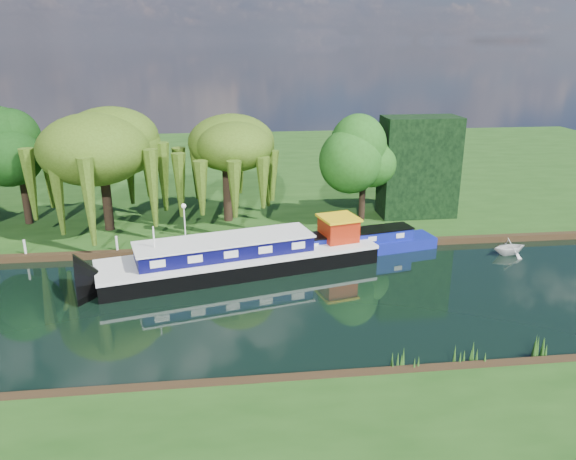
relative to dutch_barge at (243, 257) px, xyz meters
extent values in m
plane|color=black|center=(-4.44, -4.89, -0.93)|extent=(120.00, 120.00, 0.00)
cube|color=#193C10|center=(-4.44, 29.11, -0.71)|extent=(120.00, 52.00, 0.45)
cube|color=black|center=(-0.15, -0.04, -0.49)|extent=(18.13, 8.06, 1.18)
cube|color=silver|center=(-0.15, -0.04, 0.20)|extent=(18.24, 8.16, 0.22)
cube|color=#09093C|center=(-1.10, -0.27, 0.78)|extent=(11.33, 5.38, 0.93)
cube|color=silver|center=(-1.10, -0.27, 1.31)|extent=(11.57, 5.62, 0.12)
cube|color=maroon|center=(6.53, 1.61, 1.06)|extent=(2.62, 2.62, 1.48)
cube|color=yellow|center=(6.53, 1.61, 1.87)|extent=(2.92, 2.92, 0.16)
cylinder|color=silver|center=(-5.30, -1.31, 1.50)|extent=(0.10, 0.10, 2.36)
cube|color=navy|center=(7.70, 2.08, -0.59)|extent=(12.38, 4.54, 0.92)
cube|color=navy|center=(7.70, 2.08, 0.25)|extent=(8.69, 3.28, 0.76)
cube|color=black|center=(7.70, 2.08, 0.68)|extent=(8.81, 3.40, 0.10)
cube|color=silver|center=(4.72, 0.65, 0.28)|extent=(0.61, 0.18, 0.33)
cube|color=silver|center=(6.81, 1.09, 0.28)|extent=(0.61, 0.18, 0.33)
cube|color=silver|center=(8.90, 1.54, 0.28)|extent=(0.61, 0.18, 0.33)
cube|color=silver|center=(11.00, 1.98, 0.28)|extent=(0.61, 0.18, 0.33)
imported|color=silver|center=(18.40, 0.65, -0.93)|extent=(2.80, 2.52, 1.30)
cylinder|color=black|center=(-9.74, 8.16, 2.08)|extent=(0.66, 0.66, 5.12)
ellipsoid|color=#344C10|center=(-9.74, 8.16, 5.78)|extent=(7.15, 7.15, 4.62)
cylinder|color=black|center=(-0.76, 9.40, 1.74)|extent=(0.63, 0.63, 4.44)
ellipsoid|color=#344C10|center=(-0.76, 9.40, 4.95)|extent=(6.07, 6.07, 3.92)
cylinder|color=black|center=(-16.31, 10.46, 2.68)|extent=(0.55, 0.55, 6.32)
ellipsoid|color=black|center=(-16.31, 10.46, 5.27)|extent=(5.06, 5.06, 5.06)
cylinder|color=black|center=(9.84, 8.36, 2.26)|extent=(0.50, 0.50, 5.48)
ellipsoid|color=#1C4C13|center=(9.84, 8.36, 4.50)|extent=(4.38, 4.38, 4.38)
cube|color=black|center=(14.56, 9.11, 3.52)|extent=(6.00, 3.00, 8.00)
cylinder|color=silver|center=(-3.94, 5.61, 0.62)|extent=(0.10, 0.10, 2.20)
sphere|color=white|center=(-3.94, 5.61, 1.90)|extent=(0.36, 0.36, 0.36)
cylinder|color=silver|center=(-14.44, 3.51, 0.02)|extent=(0.16, 0.16, 1.00)
cylinder|color=silver|center=(-8.44, 3.51, 0.02)|extent=(0.16, 0.16, 1.00)
cylinder|color=silver|center=(-1.44, 3.51, 0.02)|extent=(0.16, 0.16, 1.00)
cylinder|color=silver|center=(4.56, 3.51, 0.02)|extent=(0.16, 0.16, 1.00)
cone|color=#1A5215|center=(9.56, -12.49, -0.38)|extent=(1.20, 1.20, 1.10)
cone|color=#1A5215|center=(13.06, -12.29, -0.38)|extent=(1.20, 1.20, 1.10)
cone|color=#1A5215|center=(6.56, -12.59, -0.38)|extent=(1.20, 1.20, 1.10)
camera|label=1|loc=(-1.09, -33.56, 13.09)|focal=35.00mm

